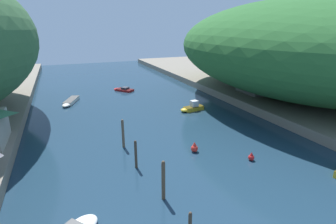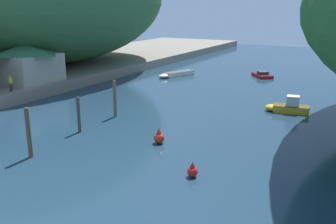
{
  "view_description": "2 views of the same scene",
  "coord_description": "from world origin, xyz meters",
  "px_view_note": "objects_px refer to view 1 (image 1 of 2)",
  "views": [
    {
      "loc": [
        -10.94,
        -5.83,
        13.45
      ],
      "look_at": [
        1.71,
        24.78,
        2.38
      ],
      "focal_mm": 28.0,
      "sensor_mm": 36.0,
      "label": 1
    },
    {
      "loc": [
        14.78,
        -5.21,
        9.69
      ],
      "look_at": [
        1.17,
        19.87,
        1.68
      ],
      "focal_mm": 40.0,
      "sensor_mm": 36.0,
      "label": 2
    }
  ],
  "objects_px": {
    "right_bank_cottage": "(255,80)",
    "boat_open_rowboat": "(70,102)",
    "boat_navy_launch": "(192,108)",
    "channel_buoy_far": "(251,157)",
    "boat_mid_channel": "(123,89)",
    "channel_buoy_near": "(194,148)"
  },
  "relations": [
    {
      "from": "boat_open_rowboat",
      "to": "boat_mid_channel",
      "type": "relative_size",
      "value": 1.35
    },
    {
      "from": "channel_buoy_far",
      "to": "boat_open_rowboat",
      "type": "bearing_deg",
      "value": 119.25
    },
    {
      "from": "boat_open_rowboat",
      "to": "boat_navy_launch",
      "type": "bearing_deg",
      "value": 167.86
    },
    {
      "from": "boat_mid_channel",
      "to": "channel_buoy_far",
      "type": "xyz_separation_m",
      "value": [
        5.31,
        -35.09,
        0.1
      ]
    },
    {
      "from": "boat_mid_channel",
      "to": "channel_buoy_far",
      "type": "relative_size",
      "value": 4.96
    },
    {
      "from": "right_bank_cottage",
      "to": "boat_mid_channel",
      "type": "relative_size",
      "value": 1.31
    },
    {
      "from": "channel_buoy_far",
      "to": "right_bank_cottage",
      "type": "bearing_deg",
      "value": 49.91
    },
    {
      "from": "boat_mid_channel",
      "to": "channel_buoy_near",
      "type": "relative_size",
      "value": 3.95
    },
    {
      "from": "boat_mid_channel",
      "to": "channel_buoy_far",
      "type": "height_order",
      "value": "channel_buoy_far"
    },
    {
      "from": "boat_open_rowboat",
      "to": "boat_mid_channel",
      "type": "xyz_separation_m",
      "value": [
        11.02,
        5.93,
        -0.04
      ]
    },
    {
      "from": "boat_open_rowboat",
      "to": "channel_buoy_far",
      "type": "height_order",
      "value": "channel_buoy_far"
    },
    {
      "from": "boat_open_rowboat",
      "to": "right_bank_cottage",
      "type": "bearing_deg",
      "value": -176.46
    },
    {
      "from": "boat_open_rowboat",
      "to": "boat_mid_channel",
      "type": "height_order",
      "value": "boat_mid_channel"
    },
    {
      "from": "boat_navy_launch",
      "to": "channel_buoy_far",
      "type": "relative_size",
      "value": 4.5
    },
    {
      "from": "boat_navy_launch",
      "to": "boat_open_rowboat",
      "type": "xyz_separation_m",
      "value": [
        -18.29,
        11.94,
        -0.18
      ]
    },
    {
      "from": "right_bank_cottage",
      "to": "channel_buoy_far",
      "type": "bearing_deg",
      "value": -130.09
    },
    {
      "from": "boat_mid_channel",
      "to": "channel_buoy_near",
      "type": "xyz_separation_m",
      "value": [
        0.76,
        -31.11,
        0.2
      ]
    },
    {
      "from": "channel_buoy_far",
      "to": "boat_mid_channel",
      "type": "bearing_deg",
      "value": 98.61
    },
    {
      "from": "right_bank_cottage",
      "to": "channel_buoy_near",
      "type": "xyz_separation_m",
      "value": [
        -20.55,
        -15.02,
        -3.25
      ]
    },
    {
      "from": "boat_navy_launch",
      "to": "boat_open_rowboat",
      "type": "distance_m",
      "value": 21.84
    },
    {
      "from": "boat_navy_launch",
      "to": "channel_buoy_far",
      "type": "bearing_deg",
      "value": 164.5
    },
    {
      "from": "right_bank_cottage",
      "to": "boat_open_rowboat",
      "type": "relative_size",
      "value": 0.97
    }
  ]
}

